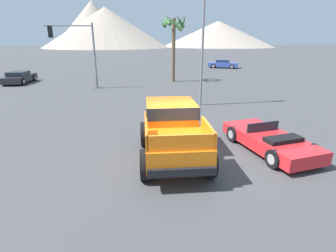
# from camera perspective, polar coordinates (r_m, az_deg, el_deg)

# --- Properties ---
(ground_plane) EXTENTS (320.00, 320.00, 0.00)m
(ground_plane) POSITION_cam_1_polar(r_m,az_deg,el_deg) (9.72, 3.56, -7.51)
(ground_plane) COLOR #424244
(orange_pickup_truck) EXTENTS (2.71, 4.90, 1.97)m
(orange_pickup_truck) POSITION_cam_1_polar(r_m,az_deg,el_deg) (9.67, 0.92, -0.39)
(orange_pickup_truck) COLOR orange
(orange_pickup_truck) RESTS_ON ground_plane
(red_convertible_car) EXTENTS (2.34, 4.37, 1.04)m
(red_convertible_car) POSITION_cam_1_polar(r_m,az_deg,el_deg) (11.12, 21.22, -2.97)
(red_convertible_car) COLOR red
(red_convertible_car) RESTS_ON ground_plane
(parked_car_dark) EXTENTS (2.33, 4.40, 1.16)m
(parked_car_dark) POSITION_cam_1_polar(r_m,az_deg,el_deg) (30.28, -29.67, 9.24)
(parked_car_dark) COLOR #232328
(parked_car_dark) RESTS_ON ground_plane
(parked_car_blue) EXTENTS (4.65, 3.60, 1.25)m
(parked_car_blue) POSITION_cam_1_polar(r_m,az_deg,el_deg) (41.20, 11.91, 13.14)
(parked_car_blue) COLOR #334C9E
(parked_car_blue) RESTS_ON ground_plane
(traffic_light_main) EXTENTS (3.90, 0.38, 5.50)m
(traffic_light_main) POSITION_cam_1_polar(r_m,az_deg,el_deg) (24.42, -19.54, 16.62)
(traffic_light_main) COLOR slate
(traffic_light_main) RESTS_ON ground_plane
(street_lamp_post) EXTENTS (0.90, 0.24, 8.05)m
(street_lamp_post) POSITION_cam_1_polar(r_m,az_deg,el_deg) (17.25, 7.68, 20.23)
(street_lamp_post) COLOR slate
(street_lamp_post) RESTS_ON ground_plane
(palm_tree_tall) EXTENTS (2.62, 2.77, 6.53)m
(palm_tree_tall) POSITION_cam_1_polar(r_m,az_deg,el_deg) (27.26, 1.32, 19.87)
(palm_tree_tall) COLOR brown
(palm_tree_tall) RESTS_ON ground_plane
(distant_mountain_range) EXTENTS (113.92, 59.75, 21.64)m
(distant_mountain_range) POSITION_cam_1_polar(r_m,az_deg,el_deg) (137.14, -6.37, 20.30)
(distant_mountain_range) COLOR gray
(distant_mountain_range) RESTS_ON ground_plane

